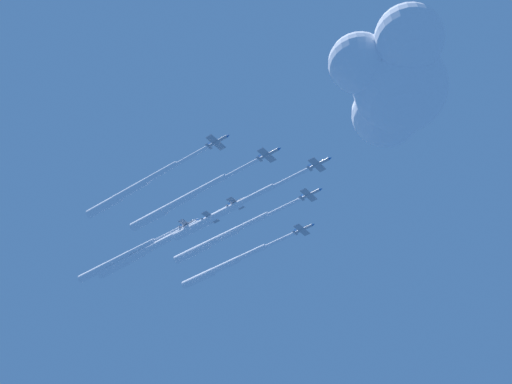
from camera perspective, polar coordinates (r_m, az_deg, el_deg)
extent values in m
cylinder|color=#9EA3AD|center=(236.94, 5.41, 2.42)|extent=(8.10, 6.10, 1.21)
cone|color=#1959A5|center=(235.30, 6.44, 2.93)|extent=(1.72, 1.68, 1.15)
cylinder|color=black|center=(238.58, 4.44, 1.93)|extent=(1.01, 1.09, 0.90)
ellipsoid|color=black|center=(236.59, 5.80, 2.70)|extent=(2.03, 1.76, 0.75)
cube|color=#9EA3AD|center=(237.09, 5.30, 2.35)|extent=(6.97, 8.43, 0.99)
cube|color=#1959A5|center=(239.79, 5.78, 1.90)|extent=(2.29, 1.89, 0.17)
cube|color=#1959A5|center=(234.53, 4.80, 2.84)|extent=(2.29, 1.89, 0.17)
cube|color=#9EA3AD|center=(238.24, 4.64, 2.03)|extent=(2.72, 3.25, 0.43)
cube|color=#1959A5|center=(238.85, 4.61, 2.20)|extent=(1.33, 1.05, 1.90)
cylinder|color=white|center=(241.55, 2.85, 1.13)|extent=(15.57, 11.39, 1.54)
cylinder|color=white|center=(247.70, -0.16, -0.33)|extent=(16.00, 12.02, 2.30)
cylinder|color=white|center=(255.10, -2.91, -1.78)|extent=(16.44, 12.65, 3.07)
cylinder|color=white|center=(263.23, -5.49, -3.15)|extent=(16.87, 13.28, 3.84)
cylinder|color=#9EA3AD|center=(251.42, 4.68, -0.21)|extent=(8.08, 6.08, 1.18)
cone|color=#1959A5|center=(249.62, 5.65, 0.26)|extent=(1.71, 1.66, 1.12)
cylinder|color=black|center=(253.20, 3.78, -0.65)|extent=(1.00, 1.07, 0.89)
ellipsoid|color=black|center=(251.00, 5.05, 0.06)|extent=(2.02, 1.74, 0.74)
cube|color=#9EA3AD|center=(251.59, 4.58, -0.27)|extent=(6.98, 8.44, 0.79)
cube|color=#1959A5|center=(254.28, 5.04, -0.68)|extent=(2.29, 1.89, 0.15)
cube|color=#1959A5|center=(249.02, 4.10, 0.18)|extent=(2.29, 1.89, 0.15)
cube|color=#9EA3AD|center=(252.83, 3.96, -0.56)|extent=(2.72, 3.26, 0.35)
cube|color=#1959A5|center=(253.43, 3.94, -0.39)|extent=(1.30, 1.01, 1.90)
cylinder|color=white|center=(256.37, 2.28, -1.37)|extent=(15.51, 11.33, 1.50)
cylinder|color=white|center=(262.88, -0.53, -2.68)|extent=(15.94, 11.95, 2.26)
cylinder|color=white|center=(270.56, -3.11, -3.99)|extent=(16.36, 12.57, 3.01)
cylinder|color=white|center=(278.91, -5.54, -5.21)|extent=(16.79, 13.19, 3.76)
cylinder|color=#9EA3AD|center=(234.13, 1.05, 3.26)|extent=(8.09, 6.11, 1.21)
cone|color=#1959A5|center=(232.20, 2.06, 3.79)|extent=(1.72, 1.68, 1.15)
cylinder|color=black|center=(236.03, 0.11, 2.76)|extent=(1.01, 1.09, 0.91)
ellipsoid|color=black|center=(233.67, 1.43, 3.55)|extent=(2.03, 1.76, 0.76)
cube|color=#9EA3AD|center=(234.31, 0.94, 3.19)|extent=(6.98, 8.42, 1.01)
cube|color=#1959A5|center=(236.82, 1.48, 2.73)|extent=(2.29, 1.89, 0.17)
cube|color=#1959A5|center=(231.92, 0.39, 3.69)|extent=(2.29, 1.89, 0.17)
cube|color=#9EA3AD|center=(235.63, 0.30, 2.86)|extent=(2.72, 3.25, 0.43)
cube|color=#1959A5|center=(236.26, 0.28, 3.03)|extent=(1.33, 1.06, 1.90)
cylinder|color=white|center=(239.34, -1.41, 1.96)|extent=(15.17, 11.15, 1.54)
cylinder|color=white|center=(246.12, -4.25, 0.51)|extent=(15.61, 11.79, 2.31)
cylinder|color=white|center=(254.03, -6.83, -0.94)|extent=(16.04, 12.42, 3.08)
cylinder|color=white|center=(262.59, -9.24, -2.30)|extent=(16.48, 13.05, 3.84)
cylinder|color=#9EA3AD|center=(263.70, 4.08, -3.23)|extent=(8.09, 6.04, 1.17)
cone|color=#1959A5|center=(261.73, 5.00, -2.80)|extent=(1.70, 1.65, 1.11)
cylinder|color=black|center=(265.62, 3.22, -3.63)|extent=(0.99, 1.06, 0.88)
ellipsoid|color=black|center=(263.20, 4.43, -2.98)|extent=(2.02, 1.73, 0.73)
cube|color=#9EA3AD|center=(263.88, 3.98, -3.28)|extent=(6.96, 8.45, 0.68)
cube|color=#1959A5|center=(266.61, 4.43, -3.66)|extent=(2.30, 1.88, 0.14)
cube|color=#1959A5|center=(261.27, 3.51, -2.88)|extent=(2.30, 1.88, 0.14)
cube|color=#9EA3AD|center=(265.22, 3.40, -3.55)|extent=(2.71, 3.26, 0.30)
cube|color=#1959A5|center=(265.79, 3.38, -3.38)|extent=(1.29, 0.99, 1.90)
cylinder|color=white|center=(268.78, 1.91, -4.24)|extent=(14.41, 10.48, 1.49)
cylinder|color=white|center=(275.11, -0.57, -5.33)|extent=(14.83, 11.10, 2.23)
cylinder|color=white|center=(282.48, -2.84, -6.43)|extent=(15.25, 11.71, 2.97)
cylinder|color=white|center=(290.39, -5.00, -7.46)|extent=(15.66, 12.32, 3.72)
cylinder|color=#9EA3AD|center=(233.92, -3.38, 4.36)|extent=(8.05, 6.12, 1.18)
cone|color=#1959A5|center=(231.73, -2.40, 4.90)|extent=(1.71, 1.66, 1.12)
cylinder|color=black|center=(236.05, -4.29, 3.85)|extent=(1.00, 1.07, 0.88)
ellipsoid|color=black|center=(233.38, -3.00, 4.65)|extent=(2.02, 1.75, 0.73)
cube|color=#9EA3AD|center=(234.12, -3.48, 4.29)|extent=(7.02, 8.42, 0.76)
cube|color=#1959A5|center=(236.35, -2.90, 3.79)|extent=(2.29, 1.90, 0.15)
cube|color=#1959A5|center=(232.03, -4.08, 4.82)|extent=(2.29, 1.90, 0.15)
cube|color=#9EA3AD|center=(235.61, -4.10, 3.95)|extent=(2.73, 3.25, 0.34)
cube|color=#1959A5|center=(236.27, -4.10, 4.12)|extent=(1.30, 1.02, 1.90)
cylinder|color=white|center=(239.67, -5.71, 3.05)|extent=(14.78, 10.96, 1.50)
cylinder|color=white|center=(246.98, -8.37, 1.61)|extent=(15.21, 11.57, 2.25)
cylinder|color=white|center=(255.31, -10.75, 0.17)|extent=(15.64, 12.19, 3.00)
cylinder|color=white|center=(264.21, -12.98, -1.17)|extent=(16.07, 12.80, 3.75)
cylinder|color=#9EA3AD|center=(252.66, -1.69, -0.93)|extent=(8.14, 5.98, 1.18)
cone|color=#1959A5|center=(250.33, -0.78, -0.46)|extent=(1.70, 1.66, 1.12)
cylinder|color=black|center=(254.92, -2.52, -1.37)|extent=(0.99, 1.07, 0.89)
ellipsoid|color=black|center=(252.03, -1.34, -0.66)|extent=(2.03, 1.73, 0.74)
cube|color=#9EA3AD|center=(252.88, -1.78, -0.99)|extent=(6.90, 8.47, 0.79)
cube|color=#1959A5|center=(255.33, -1.24, -1.39)|extent=(2.30, 1.86, 0.15)
cube|color=#1959A5|center=(250.56, -2.33, -0.55)|extent=(2.30, 1.86, 0.15)
cube|color=#9EA3AD|center=(254.46, -2.35, -1.28)|extent=(2.69, 3.27, 0.35)
cube|color=#1959A5|center=(255.05, -2.36, -1.11)|extent=(1.31, 1.00, 1.90)
cylinder|color=white|center=(258.96, -3.92, -2.09)|extent=(15.82, 11.27, 1.50)
cylinder|color=white|center=(267.08, -6.54, -3.40)|extent=(16.24, 11.89, 2.26)
cylinder|color=white|center=(276.25, -8.90, -4.68)|extent=(16.66, 12.52, 3.01)
cylinder|color=white|center=(286.01, -11.11, -5.87)|extent=(17.08, 13.14, 3.76)
cylinder|color=#9EA3AD|center=(258.15, -3.86, -2.13)|extent=(8.12, 6.01, 1.18)
cone|color=#1959A5|center=(255.64, -2.99, -1.68)|extent=(1.71, 1.66, 1.12)
cylinder|color=black|center=(260.58, -4.66, -2.54)|extent=(0.99, 1.07, 0.89)
ellipsoid|color=black|center=(257.44, -3.52, -1.87)|extent=(2.03, 1.73, 0.74)
cube|color=#9EA3AD|center=(258.39, -3.95, -2.18)|extent=(6.92, 8.46, 0.78)
cube|color=#1959A5|center=(260.79, -3.40, -2.57)|extent=(2.30, 1.87, 0.15)
cube|color=#1959A5|center=(256.12, -4.50, -1.77)|extent=(2.30, 1.87, 0.15)
cube|color=#9EA3AD|center=(260.08, -4.50, -2.46)|extent=(2.70, 3.27, 0.34)
cube|color=#1959A5|center=(260.66, -4.49, -2.29)|extent=(1.31, 1.00, 1.90)
cylinder|color=white|center=(264.49, -5.88, -3.17)|extent=(14.39, 10.37, 1.50)
cylinder|color=white|center=(272.23, -8.17, -4.28)|extent=(14.81, 11.00, 2.25)
cylinder|color=white|center=(280.88, -10.23, -5.40)|extent=(15.23, 11.62, 3.01)
cylinder|color=white|center=(289.98, -12.17, -6.43)|extent=(15.65, 12.24, 3.76)
cylinder|color=#9EA3AD|center=(266.03, -5.89, -2.78)|extent=(8.08, 6.14, 1.21)
cone|color=#1959A5|center=(263.40, -5.05, -2.36)|extent=(1.73, 1.69, 1.15)
cylinder|color=black|center=(268.57, -6.66, -3.16)|extent=(1.01, 1.09, 0.91)
ellipsoid|color=black|center=(265.27, -5.56, -2.53)|extent=(2.03, 1.77, 0.76)
cube|color=#9EA3AD|center=(266.29, -5.98, -2.83)|extent=(7.00, 8.41, 1.07)
cube|color=#1959A5|center=(268.72, -5.44, -3.18)|extent=(2.29, 1.90, 0.18)
cube|color=#1959A5|center=(263.97, -6.52, -2.45)|extent=(2.29, 1.90, 0.18)
cube|color=#9EA3AD|center=(268.04, -6.50, -3.08)|extent=(2.73, 3.25, 0.45)
cube|color=#1959A5|center=(268.59, -6.50, -2.92)|extent=(1.34, 1.07, 1.90)
cylinder|color=white|center=(272.61, -7.83, -3.74)|extent=(14.21, 10.56, 1.55)
cylinder|color=white|center=(280.58, -10.02, -4.78)|extent=(14.66, 11.20, 2.32)
cylinder|color=white|center=(289.43, -11.99, -5.81)|extent=(15.10, 11.83, 3.09)
cylinder|color=white|center=(298.69, -13.85, -6.77)|extent=(15.54, 12.46, 3.87)
sphere|color=white|center=(246.48, 12.33, 8.91)|extent=(34.31, 34.31, 34.31)
sphere|color=white|center=(254.98, 11.12, 6.66)|extent=(25.73, 25.73, 25.73)
sphere|color=white|center=(237.56, 13.10, 12.84)|extent=(24.02, 24.02, 24.02)
sphere|color=white|center=(241.94, 8.91, 10.93)|extent=(22.30, 22.30, 22.30)
sphere|color=white|center=(253.31, 12.51, 10.83)|extent=(18.87, 18.87, 18.87)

